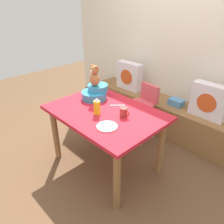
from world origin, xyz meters
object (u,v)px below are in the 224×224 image
(book_stack, at_px, (176,102))
(ketchup_bottle, at_px, (97,107))
(coffee_mug, at_px, (124,112))
(highchair, at_px, (142,105))
(dinner_plate_near, at_px, (107,126))
(pillow_floral_left, at_px, (129,76))
(infant_seat_teal, at_px, (95,93))
(teddy_bear, at_px, (95,76))
(pillow_floral_right, at_px, (209,101))
(dining_table, at_px, (105,120))

(book_stack, bearing_deg, ketchup_bottle, -98.28)
(coffee_mug, bearing_deg, highchair, 113.06)
(ketchup_bottle, height_order, dinner_plate_near, ketchup_bottle)
(pillow_floral_left, height_order, dinner_plate_near, pillow_floral_left)
(book_stack, xyz_separation_m, infant_seat_teal, (-0.51, -1.05, 0.31))
(book_stack, bearing_deg, teddy_bear, -115.82)
(infant_seat_teal, bearing_deg, coffee_mug, -8.57)
(pillow_floral_right, bearing_deg, book_stack, 177.31)
(dinner_plate_near, bearing_deg, dining_table, 140.18)
(pillow_floral_left, height_order, pillow_floral_right, same)
(teddy_bear, height_order, coffee_mug, teddy_bear)
(infant_seat_teal, xyz_separation_m, dinner_plate_near, (0.58, -0.35, -0.07))
(pillow_floral_right, relative_size, book_stack, 2.20)
(teddy_bear, bearing_deg, infant_seat_teal, 90.00)
(highchair, relative_size, coffee_mug, 6.58)
(pillow_floral_left, bearing_deg, ketchup_bottle, -61.70)
(coffee_mug, bearing_deg, teddy_bear, 171.49)
(pillow_floral_left, distance_m, coffee_mug, 1.44)
(dining_table, height_order, coffee_mug, coffee_mug)
(dining_table, height_order, infant_seat_teal, infant_seat_teal)
(teddy_bear, xyz_separation_m, coffee_mug, (0.54, -0.08, -0.23))
(pillow_floral_right, xyz_separation_m, highchair, (-0.70, -0.42, -0.16))
(pillow_floral_left, relative_size, dinner_plate_near, 2.20)
(highchair, height_order, dinner_plate_near, highchair)
(dining_table, xyz_separation_m, infant_seat_teal, (-0.33, 0.14, 0.18))
(pillow_floral_left, distance_m, infant_seat_teal, 1.10)
(highchair, bearing_deg, teddy_bear, -112.17)
(teddy_bear, bearing_deg, coffee_mug, -8.51)
(teddy_bear, bearing_deg, pillow_floral_right, 47.15)
(dining_table, relative_size, ketchup_bottle, 6.65)
(pillow_floral_right, bearing_deg, teddy_bear, -132.85)
(infant_seat_teal, distance_m, coffee_mug, 0.55)
(pillow_floral_right, height_order, ketchup_bottle, ketchup_bottle)
(pillow_floral_left, height_order, teddy_bear, teddy_bear)
(pillow_floral_left, distance_m, ketchup_bottle, 1.45)
(pillow_floral_left, bearing_deg, teddy_bear, -70.28)
(dining_table, bearing_deg, ketchup_bottle, -95.52)
(dinner_plate_near, bearing_deg, ketchup_bottle, 158.82)
(pillow_floral_right, height_order, highchair, pillow_floral_right)
(teddy_bear, distance_m, coffee_mug, 0.60)
(teddy_bear, bearing_deg, dinner_plate_near, -31.10)
(pillow_floral_right, xyz_separation_m, book_stack, (-0.45, 0.02, -0.17))
(pillow_floral_left, xyz_separation_m, highchair, (0.62, -0.42, -0.16))
(infant_seat_teal, xyz_separation_m, coffee_mug, (0.54, -0.08, -0.02))
(dining_table, height_order, dinner_plate_near, dinner_plate_near)
(pillow_floral_right, bearing_deg, ketchup_bottle, -116.46)
(ketchup_bottle, relative_size, dinner_plate_near, 0.92)
(coffee_mug, bearing_deg, dining_table, -164.51)
(pillow_floral_right, bearing_deg, highchair, -149.40)
(pillow_floral_left, relative_size, ketchup_bottle, 2.38)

